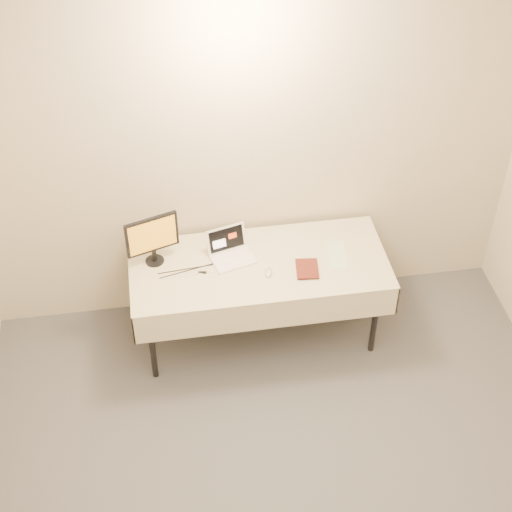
{
  "coord_description": "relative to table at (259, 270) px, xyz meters",
  "views": [
    {
      "loc": [
        -0.67,
        -2.07,
        4.52
      ],
      "look_at": [
        -0.03,
        1.99,
        0.86
      ],
      "focal_mm": 55.0,
      "sensor_mm": 36.0,
      "label": 1
    }
  ],
  "objects": [
    {
      "name": "paper_form",
      "position": [
        0.58,
        0.01,
        0.06
      ],
      "size": [
        0.16,
        0.32,
        0.0
      ],
      "primitive_type": "cube",
      "rotation": [
        0.0,
        0.0,
        -0.12
      ],
      "color": "#C3E8B8",
      "rests_on": "table"
    },
    {
      "name": "monitor",
      "position": [
        -0.74,
        0.14,
        0.29
      ],
      "size": [
        0.37,
        0.17,
        0.4
      ],
      "rotation": [
        0.0,
        0.0,
        0.31
      ],
      "color": "black",
      "rests_on": "table"
    },
    {
      "name": "back_wall",
      "position": [
        0.0,
        0.45,
        0.67
      ],
      "size": [
        4.0,
        0.1,
        2.7
      ],
      "primitive_type": "cube",
      "color": "beige",
      "rests_on": "ground"
    },
    {
      "name": "usb_dongle",
      "position": [
        -0.41,
        -0.04,
        0.07
      ],
      "size": [
        0.06,
        0.03,
        0.01
      ],
      "primitive_type": "cube",
      "rotation": [
        0.0,
        0.0,
        -0.16
      ],
      "color": "black",
      "rests_on": "table"
    },
    {
      "name": "table",
      "position": [
        0.0,
        0.0,
        0.0
      ],
      "size": [
        1.86,
        0.81,
        0.74
      ],
      "color": "black",
      "rests_on": "ground"
    },
    {
      "name": "alarm_clock",
      "position": [
        -0.22,
        0.32,
        0.09
      ],
      "size": [
        0.13,
        0.06,
        0.05
      ],
      "rotation": [
        0.0,
        0.0,
        0.07
      ],
      "color": "black",
      "rests_on": "table"
    },
    {
      "name": "book",
      "position": [
        0.25,
        -0.11,
        0.17
      ],
      "size": [
        0.16,
        0.04,
        0.21
      ],
      "primitive_type": "imported",
      "rotation": [
        0.0,
        0.0,
        -0.12
      ],
      "color": "maroon",
      "rests_on": "table"
    },
    {
      "name": "laptop",
      "position": [
        -0.19,
        0.11,
        0.11
      ],
      "size": [
        0.35,
        0.33,
        0.2
      ],
      "rotation": [
        0.0,
        0.0,
        0.26
      ],
      "color": "white",
      "rests_on": "table"
    },
    {
      "name": "clicker",
      "position": [
        0.05,
        -0.11,
        0.07
      ],
      "size": [
        0.07,
        0.11,
        0.02
      ],
      "primitive_type": "ellipsoid",
      "rotation": [
        0.0,
        0.0,
        -0.26
      ],
      "color": "#B5B5B7",
      "rests_on": "table"
    }
  ]
}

